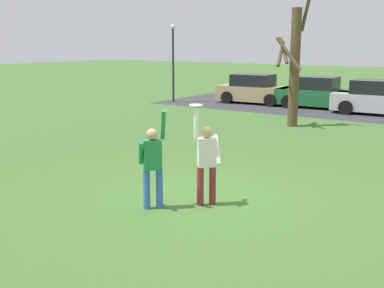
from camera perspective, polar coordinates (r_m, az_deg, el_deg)
The scene contains 9 objects.
ground_plane at distance 10.64m, azimuth 1.55°, elevation -6.32°, with size 120.00×120.00×0.00m, color #426B2D.
person_catcher at distance 9.94m, azimuth 1.72°, elevation -1.75°, with size 0.55×0.56×2.08m.
person_defender at distance 9.76m, azimuth -4.65°, elevation -2.06°, with size 0.65×0.66×2.05m.
frisbee_disc at distance 9.69m, azimuth 0.46°, elevation 4.58°, with size 0.26×0.26×0.02m, color white.
parked_car_tan at distance 27.09m, azimuth 7.36°, elevation 6.30°, with size 4.19×2.20×1.59m.
parked_car_green at distance 25.84m, azimuth 14.49°, elevation 5.75°, with size 4.19×2.20×1.59m.
parked_car_silver at distance 24.33m, azimuth 20.98°, elevation 4.99°, with size 4.19×2.20×1.59m.
bare_tree_tall at distance 19.74m, azimuth 11.88°, elevation 9.12°, with size 1.41×1.39×5.29m.
lamppost_by_lot at distance 27.32m, azimuth -2.23°, elevation 10.34°, with size 0.28×0.28×4.26m.
Camera 1 is at (5.48, -8.49, 3.33)m, focal length 45.47 mm.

